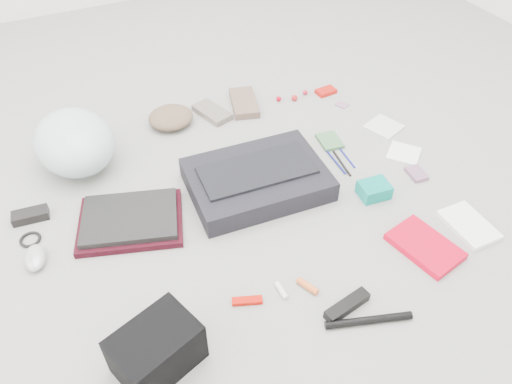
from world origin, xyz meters
name	(u,v)px	position (x,y,z in m)	size (l,w,h in m)	color
ground_plane	(256,202)	(0.00, 0.00, 0.00)	(4.00, 4.00, 0.00)	gray
messenger_bag	(257,180)	(0.04, 0.07, 0.04)	(0.50, 0.36, 0.08)	black
bag_flap	(257,170)	(0.04, 0.07, 0.09)	(0.42, 0.19, 0.01)	black
laptop_sleeve	(131,222)	(-0.45, 0.09, 0.01)	(0.36, 0.27, 0.02)	black
laptop	(130,217)	(-0.45, 0.09, 0.04)	(0.33, 0.24, 0.02)	black
bike_helmet	(75,142)	(-0.54, 0.50, 0.11)	(0.30, 0.37, 0.22)	silver
beanie	(171,117)	(-0.12, 0.61, 0.03)	(0.20, 0.19, 0.07)	brown
mitten_left	(212,112)	(0.06, 0.59, 0.01)	(0.09, 0.18, 0.03)	slate
mitten_right	(244,103)	(0.23, 0.59, 0.02)	(0.11, 0.22, 0.03)	brown
power_brick	(30,215)	(-0.76, 0.27, 0.02)	(0.12, 0.06, 0.03)	black
cable_coil	(30,239)	(-0.78, 0.17, 0.01)	(0.07, 0.07, 0.01)	black
mouse	(35,258)	(-0.77, 0.06, 0.02)	(0.07, 0.11, 0.04)	#AEADB0
camera_bag	(157,349)	(-0.52, -0.46, 0.07)	(0.22, 0.16, 0.15)	black
multitool	(247,301)	(-0.21, -0.38, 0.01)	(0.09, 0.03, 0.01)	#AF0900
toiletry_tube_white	(281,290)	(-0.10, -0.40, 0.01)	(0.02, 0.02, 0.06)	silver
toiletry_tube_orange	(308,286)	(-0.02, -0.42, 0.01)	(0.02, 0.02, 0.08)	orange
u_lock	(347,306)	(0.05, -0.54, 0.02)	(0.16, 0.04, 0.03)	black
bike_pump	(369,320)	(0.08, -0.60, 0.01)	(0.02, 0.02, 0.26)	black
book_red	(425,246)	(0.41, -0.45, 0.01)	(0.15, 0.23, 0.02)	red
book_white	(469,225)	(0.62, -0.44, 0.01)	(0.13, 0.19, 0.02)	white
notepad	(330,141)	(0.44, 0.19, 0.01)	(0.09, 0.12, 0.01)	#417043
pen_blue	(336,162)	(0.39, 0.06, 0.00)	(0.01, 0.01, 0.15)	navy
pen_black	(342,163)	(0.40, 0.04, 0.00)	(0.01, 0.01, 0.16)	black
pen_navy	(347,158)	(0.44, 0.06, 0.00)	(0.01, 0.01, 0.13)	navy
accordion_wallet	(374,190)	(0.41, -0.16, 0.03)	(0.11, 0.09, 0.05)	#058C7C
card_deck	(416,174)	(0.63, -0.14, 0.01)	(0.06, 0.09, 0.02)	gray
napkin_top	(384,127)	(0.71, 0.18, 0.00)	(0.13, 0.13, 0.01)	silver
napkin_bottom	(404,153)	(0.67, -0.01, 0.00)	(0.12, 0.12, 0.01)	white
lollipop_a	(279,99)	(0.39, 0.56, 0.01)	(0.02, 0.02, 0.02)	#BB0013
lollipop_b	(294,98)	(0.46, 0.53, 0.01)	(0.03, 0.03, 0.03)	#AF1E1E
lollipop_c	(305,92)	(0.53, 0.56, 0.01)	(0.02, 0.02, 0.02)	red
altoids_tin	(326,91)	(0.62, 0.52, 0.01)	(0.09, 0.06, 0.02)	red
stamp_sheet	(342,105)	(0.64, 0.40, 0.00)	(0.05, 0.05, 0.00)	#9D6A89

